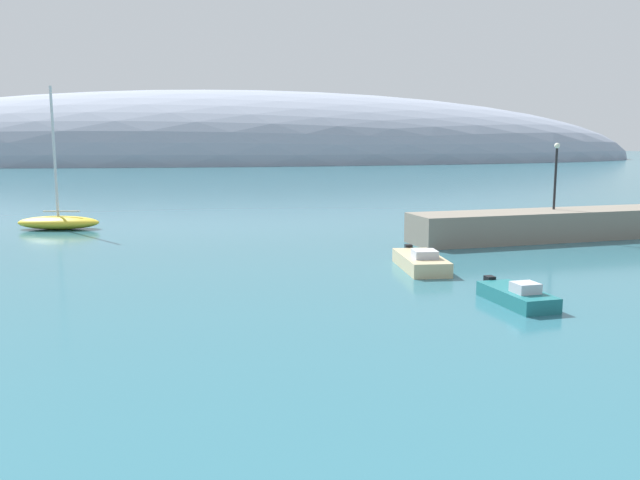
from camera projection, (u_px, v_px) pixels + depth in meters
breakwater_rocks at (581, 223)px, 43.53m from camera, size 24.22×5.18×1.90m
distant_ridge at (243, 161)px, 191.20m from camera, size 251.49×75.43×40.44m
sailboat_yellow_outer_mooring at (58, 221)px, 47.62m from camera, size 6.24×3.56×10.22m
motorboat_teal_foreground at (517, 296)px, 26.06m from camera, size 1.73×4.23×0.99m
motorboat_sand_alongside_breakwater at (421, 262)px, 32.98m from camera, size 2.42×5.29×1.11m
harbor_lamp_post at (556, 169)px, 42.94m from camera, size 0.36×0.36×4.36m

